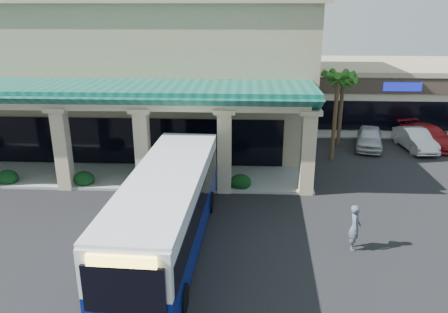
# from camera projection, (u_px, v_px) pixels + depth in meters

# --- Properties ---
(ground) EXTENTS (110.00, 110.00, 0.00)m
(ground) POSITION_uv_depth(u_px,v_px,m) (186.00, 236.00, 19.68)
(ground) COLOR black
(main_building) EXTENTS (30.80, 14.80, 11.35)m
(main_building) POSITION_uv_depth(u_px,v_px,m) (107.00, 64.00, 33.32)
(main_building) COLOR tan
(main_building) RESTS_ON ground
(arcade) EXTENTS (30.00, 6.20, 5.70)m
(arcade) POSITION_uv_depth(u_px,v_px,m) (64.00, 132.00, 25.56)
(arcade) COLOR #0E5448
(arcade) RESTS_ON ground
(strip_mall) EXTENTS (22.50, 12.50, 4.90)m
(strip_mall) POSITION_uv_depth(u_px,v_px,m) (411.00, 90.00, 40.68)
(strip_mall) COLOR beige
(strip_mall) RESTS_ON ground
(palm_0) EXTENTS (2.40, 2.40, 6.60)m
(palm_0) POSITION_uv_depth(u_px,v_px,m) (335.00, 112.00, 28.58)
(palm_0) COLOR #245917
(palm_0) RESTS_ON ground
(palm_1) EXTENTS (2.40, 2.40, 5.80)m
(palm_1) POSITION_uv_depth(u_px,v_px,m) (341.00, 108.00, 31.50)
(palm_1) COLOR #245917
(palm_1) RESTS_ON ground
(broadleaf_tree) EXTENTS (2.60, 2.60, 4.81)m
(broadleaf_tree) POSITION_uv_depth(u_px,v_px,m) (304.00, 100.00, 36.48)
(broadleaf_tree) COLOR black
(broadleaf_tree) RESTS_ON ground
(transit_bus) EXTENTS (3.38, 12.50, 3.46)m
(transit_bus) POSITION_uv_depth(u_px,v_px,m) (168.00, 211.00, 18.20)
(transit_bus) COLOR navy
(transit_bus) RESTS_ON ground
(pedestrian) EXTENTS (0.62, 0.82, 2.01)m
(pedestrian) POSITION_uv_depth(u_px,v_px,m) (355.00, 227.00, 18.40)
(pedestrian) COLOR #47505F
(pedestrian) RESTS_ON ground
(car_silver) EXTENTS (2.97, 4.89, 1.56)m
(car_silver) POSITION_uv_depth(u_px,v_px,m) (369.00, 138.00, 31.76)
(car_silver) COLOR #BBBBC1
(car_silver) RESTS_ON ground
(car_white) EXTENTS (2.02, 4.71, 1.51)m
(car_white) POSITION_uv_depth(u_px,v_px,m) (415.00, 139.00, 31.46)
(car_white) COLOR silver
(car_white) RESTS_ON ground
(car_red) EXTENTS (3.83, 5.64, 1.52)m
(car_red) POSITION_uv_depth(u_px,v_px,m) (429.00, 136.00, 32.29)
(car_red) COLOR maroon
(car_red) RESTS_ON ground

